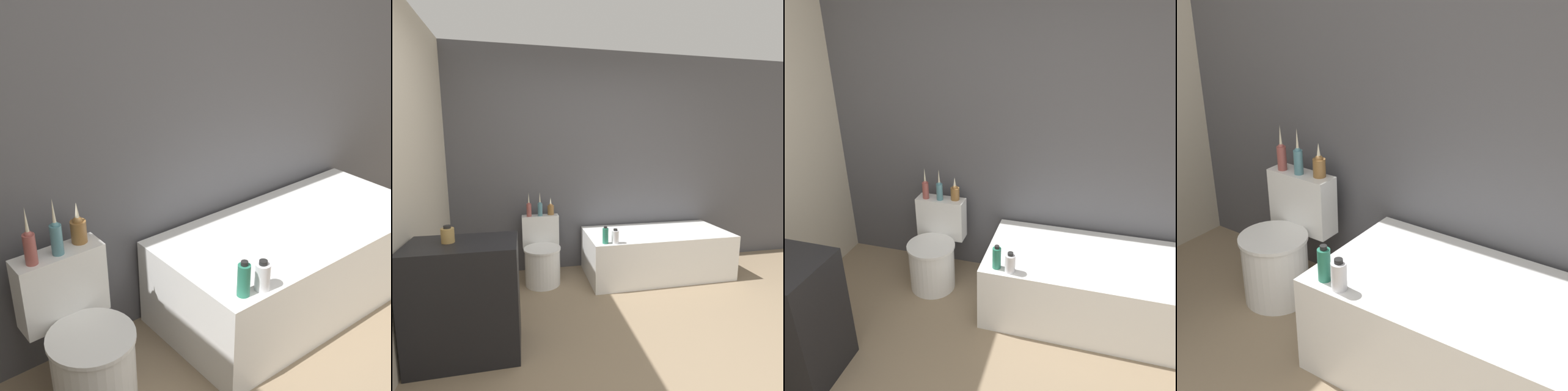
{
  "view_description": "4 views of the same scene",
  "coord_description": "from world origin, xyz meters",
  "views": [
    {
      "loc": [
        -1.44,
        -0.12,
        1.99
      ],
      "look_at": [
        -0.08,
        1.59,
        0.94
      ],
      "focal_mm": 50.0,
      "sensor_mm": 36.0,
      "label": 1
    },
    {
      "loc": [
        -0.81,
        -1.56,
        1.51
      ],
      "look_at": [
        -0.15,
        1.56,
        0.98
      ],
      "focal_mm": 28.0,
      "sensor_mm": 36.0,
      "label": 2
    },
    {
      "loc": [
        0.48,
        -0.82,
        2.12
      ],
      "look_at": [
        -0.16,
        1.44,
        1.01
      ],
      "focal_mm": 35.0,
      "sensor_mm": 36.0,
      "label": 3
    },
    {
      "loc": [
        1.37,
        -0.27,
        1.9
      ],
      "look_at": [
        0.09,
        1.58,
        0.88
      ],
      "focal_mm": 50.0,
      "sensor_mm": 36.0,
      "label": 4
    }
  ],
  "objects": [
    {
      "name": "toilet",
      "position": [
        -0.64,
        1.7,
        0.29
      ],
      "size": [
        0.41,
        0.53,
        0.71
      ],
      "color": "white",
      "rests_on": "ground"
    },
    {
      "name": "vase_bronze",
      "position": [
        -0.51,
        1.92,
        0.78
      ],
      "size": [
        0.07,
        0.07,
        0.2
      ],
      "color": "olive",
      "rests_on": "toilet"
    },
    {
      "name": "vase_gold",
      "position": [
        -0.76,
        1.88,
        0.8
      ],
      "size": [
        0.05,
        0.05,
        0.27
      ],
      "color": "#994C47",
      "rests_on": "toilet"
    },
    {
      "name": "bathtub",
      "position": [
        0.69,
        1.65,
        0.26
      ],
      "size": [
        1.64,
        0.78,
        0.52
      ],
      "color": "white",
      "rests_on": "ground"
    },
    {
      "name": "vase_silver",
      "position": [
        -0.64,
        1.88,
        0.8
      ],
      "size": [
        0.05,
        0.05,
        0.27
      ],
      "color": "teal",
      "rests_on": "toilet"
    },
    {
      "name": "shampoo_bottle_tall",
      "position": [
        -0.01,
        1.34,
        0.6
      ],
      "size": [
        0.06,
        0.06,
        0.18
      ],
      "color": "#267259",
      "rests_on": "bathtub"
    },
    {
      "name": "wall_back_tiled",
      "position": [
        0.0,
        2.09,
        1.3
      ],
      "size": [
        6.4,
        0.06,
        2.6
      ],
      "color": "#4C4C51",
      "rests_on": "ground_plane"
    },
    {
      "name": "shampoo_bottle_short",
      "position": [
        0.09,
        1.32,
        0.59
      ],
      "size": [
        0.07,
        0.07,
        0.15
      ],
      "color": "silver",
      "rests_on": "bathtub"
    }
  ]
}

